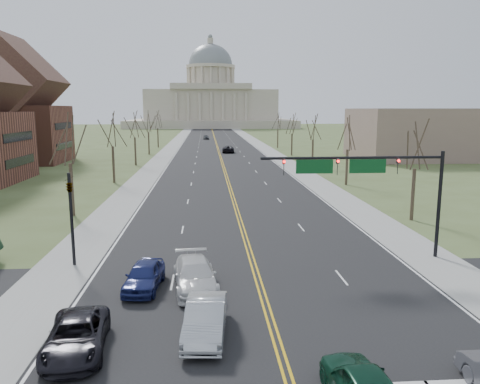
{
  "coord_description": "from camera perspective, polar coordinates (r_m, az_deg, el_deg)",
  "views": [
    {
      "loc": [
        -2.94,
        -15.97,
        9.91
      ],
      "look_at": [
        -0.14,
        22.74,
        3.0
      ],
      "focal_mm": 35.0,
      "sensor_mm": 36.0,
      "label": 1
    }
  ],
  "objects": [
    {
      "name": "cross_road",
      "position": [
        24.28,
        3.29,
        -13.99
      ],
      "size": [
        120.0,
        14.0,
        0.01
      ],
      "primitive_type": "cube",
      "color": "black",
      "rests_on": "ground"
    },
    {
      "name": "bldg_left_far",
      "position": [
        96.56,
        -25.75,
        8.89
      ],
      "size": [
        17.1,
        14.28,
        23.25
      ],
      "color": "brown",
      "rests_on": "ground"
    },
    {
      "name": "car_far_sb",
      "position": [
        155.45,
        -4.17,
        6.68
      ],
      "size": [
        2.08,
        4.38,
        1.45
      ],
      "primitive_type": "imported",
      "rotation": [
        0.0,
        0.0,
        0.09
      ],
      "color": "#44474B",
      "rests_on": "road"
    },
    {
      "name": "tree_r_4",
      "position": [
        121.43,
        4.65,
        8.47
      ],
      "size": [
        3.74,
        3.74,
        8.5
      ],
      "color": "#3A2A22",
      "rests_on": "ground"
    },
    {
      "name": "tree_r_3",
      "position": [
        101.71,
        6.38,
        8.14
      ],
      "size": [
        3.74,
        3.74,
        8.5
      ],
      "color": "#3A2A22",
      "rests_on": "ground"
    },
    {
      "name": "road",
      "position": [
        126.39,
        -2.8,
        5.59
      ],
      "size": [
        20.0,
        380.0,
        0.01
      ],
      "primitive_type": "cube",
      "color": "black",
      "rests_on": "ground"
    },
    {
      "name": "edge_line_right",
      "position": [
        127.0,
        1.64,
        5.62
      ],
      "size": [
        0.15,
        380.0,
        0.01
      ],
      "primitive_type": "cube",
      "color": "silver",
      "rests_on": "road"
    },
    {
      "name": "tree_l_3",
      "position": [
        104.77,
        -11.13,
        8.28
      ],
      "size": [
        3.96,
        3.96,
        9.0
      ],
      "color": "#3A2A22",
      "rests_on": "ground"
    },
    {
      "name": "car_sb_inner_lead",
      "position": [
        21.35,
        -4.23,
        -15.15
      ],
      "size": [
        2.09,
        4.98,
        1.6
      ],
      "primitive_type": "imported",
      "rotation": [
        0.0,
        0.0,
        -0.08
      ],
      "color": "#ADB1B5",
      "rests_on": "road"
    },
    {
      "name": "capitol",
      "position": [
        265.93,
        -3.57,
        11.0
      ],
      "size": [
        90.0,
        60.0,
        50.0
      ],
      "color": "#B3A795",
      "rests_on": "ground"
    },
    {
      "name": "tree_l_0",
      "position": [
        45.82,
        -20.13,
        5.77
      ],
      "size": [
        3.96,
        3.96,
        9.0
      ],
      "color": "#3A2A22",
      "rests_on": "ground"
    },
    {
      "name": "tree_r_0",
      "position": [
        44.15,
        20.66,
        5.08
      ],
      "size": [
        3.74,
        3.74,
        8.5
      ],
      "color": "#3A2A22",
      "rests_on": "ground"
    },
    {
      "name": "car_sb_outer_second",
      "position": [
        26.92,
        -11.6,
        -9.96
      ],
      "size": [
        2.23,
        4.62,
        1.52
      ],
      "primitive_type": "imported",
      "rotation": [
        0.0,
        0.0,
        -0.1
      ],
      "color": "navy",
      "rests_on": "road"
    },
    {
      "name": "car_sb_inner_second",
      "position": [
        26.44,
        -5.49,
        -10.07
      ],
      "size": [
        2.85,
        5.73,
        1.6
      ],
      "primitive_type": "imported",
      "rotation": [
        0.0,
        0.0,
        0.11
      ],
      "color": "silver",
      "rests_on": "road"
    },
    {
      "name": "bldg_right_mass",
      "position": [
        101.62,
        21.02,
        6.66
      ],
      "size": [
        25.0,
        20.0,
        10.0
      ],
      "primitive_type": "cube",
      "color": "#7F665A",
      "rests_on": "ground"
    },
    {
      "name": "center_line",
      "position": [
        126.39,
        -2.8,
        5.59
      ],
      "size": [
        0.42,
        380.0,
        0.01
      ],
      "primitive_type": "cube",
      "color": "gold",
      "rests_on": "road"
    },
    {
      "name": "tree_r_2",
      "position": [
        82.14,
        8.92,
        7.63
      ],
      "size": [
        3.74,
        3.74,
        8.5
      ],
      "color": "#3A2A22",
      "rests_on": "ground"
    },
    {
      "name": "edge_line_left",
      "position": [
        126.54,
        -7.26,
        5.53
      ],
      "size": [
        0.15,
        380.0,
        0.01
      ],
      "primitive_type": "cube",
      "color": "silver",
      "rests_on": "road"
    },
    {
      "name": "sidewalk_right",
      "position": [
        127.24,
        2.64,
        5.62
      ],
      "size": [
        4.0,
        380.0,
        0.03
      ],
      "primitive_type": "cube",
      "color": "gray",
      "rests_on": "ground"
    },
    {
      "name": "signal_left",
      "position": [
        31.31,
        -19.92,
        -1.93
      ],
      "size": [
        0.32,
        0.36,
        6.0
      ],
      "color": "black",
      "rests_on": "ground"
    },
    {
      "name": "ground",
      "position": [
        19.02,
        5.78,
        -21.35
      ],
      "size": [
        600.0,
        600.0,
        0.0
      ],
      "primitive_type": "plane",
      "color": "#48572B",
      "rests_on": "ground"
    },
    {
      "name": "car_sb_outer_lead",
      "position": [
        21.18,
        -19.33,
        -16.24
      ],
      "size": [
        2.84,
        5.27,
        1.4
      ],
      "primitive_type": "imported",
      "rotation": [
        0.0,
        0.0,
        0.1
      ],
      "color": "black",
      "rests_on": "road"
    },
    {
      "name": "tree_r_1",
      "position": [
        62.83,
        13.03,
        6.77
      ],
      "size": [
        3.74,
        3.74,
        8.5
      ],
      "color": "#3A2A22",
      "rests_on": "ground"
    },
    {
      "name": "sidewalk_left",
      "position": [
        126.68,
        -8.26,
        5.51
      ],
      "size": [
        4.0,
        380.0,
        0.03
      ],
      "primitive_type": "cube",
      "color": "gray",
      "rests_on": "ground"
    },
    {
      "name": "tree_l_4",
      "position": [
        124.64,
        -10.03,
        8.57
      ],
      "size": [
        3.96,
        3.96,
        9.0
      ],
      "color": "#3A2A22",
      "rests_on": "ground"
    },
    {
      "name": "tree_l_2",
      "position": [
        84.96,
        -12.75,
        7.84
      ],
      "size": [
        3.96,
        3.96,
        9.0
      ],
      "color": "#3A2A22",
      "rests_on": "ground"
    },
    {
      "name": "signal_mast",
      "position": [
        31.52,
        15.16,
        2.18
      ],
      "size": [
        12.12,
        0.44,
        7.2
      ],
      "color": "black",
      "rests_on": "ground"
    },
    {
      "name": "car_far_nb",
      "position": [
        108.06,
        -1.46,
        5.26
      ],
      "size": [
        2.86,
        5.81,
        1.59
      ],
      "primitive_type": "imported",
      "rotation": [
        0.0,
        0.0,
        3.1
      ],
      "color": "black",
      "rests_on": "road"
    },
    {
      "name": "tree_l_1",
      "position": [
        65.26,
        -15.35,
        7.13
      ],
      "size": [
        3.96,
        3.96,
        9.0
      ],
      "color": "#3A2A22",
      "rests_on": "ground"
    }
  ]
}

